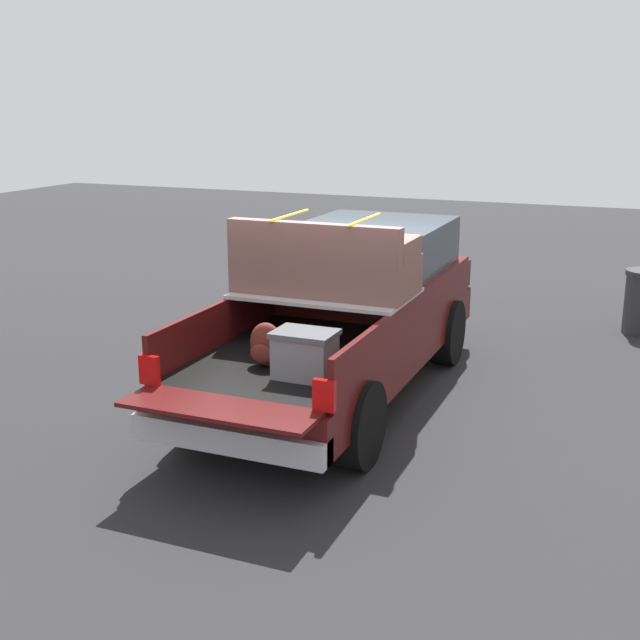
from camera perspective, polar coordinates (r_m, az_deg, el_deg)
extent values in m
plane|color=#262628|center=(9.93, 1.34, -5.30)|extent=(40.00, 40.00, 0.00)
cube|color=#470F0F|center=(9.72, 1.36, -1.81)|extent=(5.50, 1.92, 0.44)
cube|color=black|center=(8.60, -1.54, -2.44)|extent=(2.80, 1.80, 0.04)
cube|color=#470F0F|center=(8.94, -7.00, -0.33)|extent=(2.80, 0.06, 0.50)
cube|color=#470F0F|center=(8.21, 4.39, -1.66)|extent=(2.80, 0.06, 0.50)
cube|color=#470F0F|center=(9.75, 1.74, 1.09)|extent=(0.06, 1.80, 0.50)
cube|color=#470F0F|center=(7.19, -7.03, -6.15)|extent=(0.55, 1.80, 0.04)
cube|color=#B2B2B7|center=(9.15, 0.42, 1.90)|extent=(1.25, 1.92, 0.04)
cube|color=#470F0F|center=(10.83, 3.97, 2.49)|extent=(2.30, 1.92, 0.50)
cube|color=#2D3842|center=(10.63, 3.85, 5.26)|extent=(1.94, 1.76, 0.60)
cube|color=#470F0F|center=(12.11, 6.03, 3.49)|extent=(0.40, 1.82, 0.38)
cube|color=#B2B2B7|center=(7.44, -6.35, -8.17)|extent=(0.24, 1.92, 0.24)
cube|color=red|center=(7.78, -11.80, -3.43)|extent=(0.06, 0.20, 0.28)
cube|color=red|center=(6.98, 0.30, -5.28)|extent=(0.06, 0.20, 0.28)
cylinder|color=black|center=(11.65, 0.45, 0.07)|extent=(0.87, 0.30, 0.87)
cylinder|color=black|center=(11.13, 8.86, -0.84)|extent=(0.87, 0.30, 0.87)
cylinder|color=black|center=(8.67, -8.36, -5.49)|extent=(0.87, 0.30, 0.87)
cylinder|color=black|center=(7.95, 2.69, -7.26)|extent=(0.87, 0.30, 0.87)
cube|color=slate|center=(7.79, -1.06, -2.59)|extent=(0.40, 0.55, 0.41)
cube|color=#505359|center=(7.72, -1.07, -0.96)|extent=(0.44, 0.59, 0.05)
ellipsoid|color=maroon|center=(8.15, -3.76, -1.69)|extent=(0.20, 0.35, 0.44)
ellipsoid|color=maroon|center=(8.07, -4.09, -2.35)|extent=(0.09, 0.25, 0.19)
cube|color=brown|center=(9.10, 0.42, 3.31)|extent=(0.92, 1.96, 0.42)
cube|color=brown|center=(8.68, -0.52, 5.48)|extent=(0.16, 1.96, 0.40)
cube|color=brown|center=(9.45, -4.44, 5.68)|extent=(0.68, 0.20, 0.22)
cube|color=brown|center=(8.80, 5.90, 4.94)|extent=(0.68, 0.20, 0.22)
cube|color=yellow|center=(9.17, -2.15, 7.32)|extent=(1.02, 0.03, 0.02)
cube|color=yellow|center=(8.84, 3.11, 7.01)|extent=(1.02, 0.03, 0.02)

